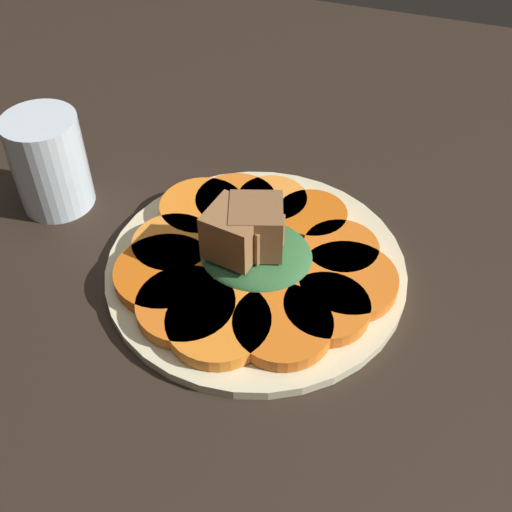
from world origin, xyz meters
The scene contains 17 objects.
table_slab centered at (0.00, 0.00, 1.00)cm, with size 120.00×120.00×2.00cm, color black.
plate centered at (0.00, 0.00, 2.52)cm, with size 28.24×28.24×1.05cm.
carrot_slice_0 centered at (-0.59, -8.29, 3.75)cm, with size 9.06×9.06×1.29cm, color orange.
carrot_slice_1 centered at (4.67, -6.82, 3.75)cm, with size 8.59×8.59×1.29cm, color orange.
carrot_slice_2 centered at (7.73, -3.78, 3.75)cm, with size 7.57×7.57×1.29cm, color orange.
carrot_slice_3 centered at (8.73, 0.29, 3.75)cm, with size 9.07×9.07×1.29cm, color orange.
carrot_slice_4 centered at (7.23, 3.69, 3.75)cm, with size 7.14×7.14×1.29cm, color orange.
carrot_slice_5 centered at (3.42, 7.36, 3.75)cm, with size 6.98×6.98×1.29cm, color #D45F12.
carrot_slice_6 centered at (-1.02, 8.25, 3.75)cm, with size 7.11×7.11×1.29cm, color orange.
carrot_slice_7 centered at (-4.47, 6.89, 3.75)cm, with size 8.25×8.25×1.29cm, color orange.
carrot_slice_8 centered at (-7.38, 4.97, 3.75)cm, with size 8.58×8.58×1.29cm, color orange.
carrot_slice_9 centered at (-8.00, -0.85, 3.75)cm, with size 7.83×7.83×1.29cm, color orange.
carrot_slice_10 centered at (-7.21, -4.48, 3.75)cm, with size 9.38×9.38×1.29cm, color #D45F13.
carrot_slice_11 centered at (-3.94, -7.43, 3.75)cm, with size 8.71×8.71×1.29cm, color orange.
center_pile centered at (-0.39, -0.31, 6.01)cm, with size 10.60×9.54×7.02cm.
fork centered at (0.10, -5.13, 3.30)cm, with size 17.09×7.71×0.40cm.
water_glass centered at (-23.08, 3.14, 7.08)cm, with size 7.50×7.50×10.16cm.
Camera 1 is at (13.31, -39.64, 46.43)cm, focal length 45.00 mm.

